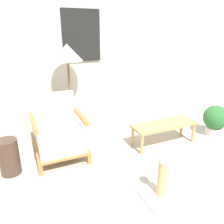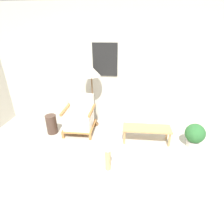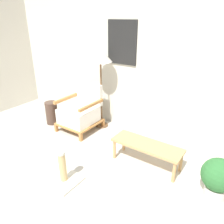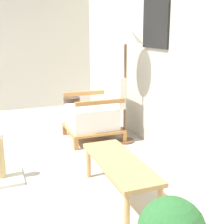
{
  "view_description": "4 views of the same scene",
  "coord_description": "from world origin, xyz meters",
  "px_view_note": "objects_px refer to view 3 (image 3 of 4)",
  "views": [
    {
      "loc": [
        -1.19,
        -1.14,
        1.63
      ],
      "look_at": [
        -0.05,
        1.48,
        0.55
      ],
      "focal_mm": 35.0,
      "sensor_mm": 36.0,
      "label": 1
    },
    {
      "loc": [
        0.29,
        -1.91,
        2.21
      ],
      "look_at": [
        -0.05,
        1.48,
        0.55
      ],
      "focal_mm": 28.0,
      "sensor_mm": 36.0,
      "label": 2
    },
    {
      "loc": [
        1.77,
        -1.15,
        1.97
      ],
      "look_at": [
        -0.05,
        1.48,
        0.55
      ],
      "focal_mm": 35.0,
      "sensor_mm": 36.0,
      "label": 3
    },
    {
      "loc": [
        2.92,
        0.32,
        1.39
      ],
      "look_at": [
        -0.05,
        1.48,
        0.55
      ],
      "focal_mm": 50.0,
      "sensor_mm": 36.0,
      "label": 4
    }
  ],
  "objects_px": {
    "coffee_table": "(147,147)",
    "potted_plant": "(218,177)",
    "vase": "(52,113)",
    "armchair": "(80,112)",
    "floor_lamp": "(100,59)",
    "scratching_post": "(63,174)"
  },
  "relations": [
    {
      "from": "floor_lamp",
      "to": "armchair",
      "type": "bearing_deg",
      "value": -129.32
    },
    {
      "from": "floor_lamp",
      "to": "scratching_post",
      "type": "xyz_separation_m",
      "value": [
        0.54,
        -1.52,
        -1.16
      ]
    },
    {
      "from": "armchair",
      "to": "coffee_table",
      "type": "relative_size",
      "value": 0.83
    },
    {
      "from": "coffee_table",
      "to": "potted_plant",
      "type": "height_order",
      "value": "potted_plant"
    },
    {
      "from": "armchair",
      "to": "floor_lamp",
      "type": "distance_m",
      "value": 1.03
    },
    {
      "from": "coffee_table",
      "to": "scratching_post",
      "type": "bearing_deg",
      "value": -127.15
    },
    {
      "from": "floor_lamp",
      "to": "potted_plant",
      "type": "xyz_separation_m",
      "value": [
        2.19,
        -0.67,
        -1.0
      ]
    },
    {
      "from": "armchair",
      "to": "potted_plant",
      "type": "distance_m",
      "value": 2.47
    },
    {
      "from": "floor_lamp",
      "to": "vase",
      "type": "distance_m",
      "value": 1.45
    },
    {
      "from": "coffee_table",
      "to": "vase",
      "type": "distance_m",
      "value": 2.13
    },
    {
      "from": "coffee_table",
      "to": "vase",
      "type": "bearing_deg",
      "value": 176.41
    },
    {
      "from": "armchair",
      "to": "vase",
      "type": "xyz_separation_m",
      "value": [
        -0.63,
        -0.15,
        -0.11
      ]
    },
    {
      "from": "coffee_table",
      "to": "vase",
      "type": "xyz_separation_m",
      "value": [
        -2.12,
        0.13,
        -0.07
      ]
    },
    {
      "from": "potted_plant",
      "to": "floor_lamp",
      "type": "bearing_deg",
      "value": 162.9
    },
    {
      "from": "floor_lamp",
      "to": "potted_plant",
      "type": "bearing_deg",
      "value": -17.1
    },
    {
      "from": "potted_plant",
      "to": "scratching_post",
      "type": "xyz_separation_m",
      "value": [
        -1.65,
        -0.85,
        -0.16
      ]
    },
    {
      "from": "coffee_table",
      "to": "potted_plant",
      "type": "distance_m",
      "value": 0.95
    },
    {
      "from": "potted_plant",
      "to": "scratching_post",
      "type": "height_order",
      "value": "potted_plant"
    },
    {
      "from": "vase",
      "to": "scratching_post",
      "type": "height_order",
      "value": "scratching_post"
    },
    {
      "from": "floor_lamp",
      "to": "scratching_post",
      "type": "relative_size",
      "value": 3.16
    },
    {
      "from": "potted_plant",
      "to": "armchair",
      "type": "bearing_deg",
      "value": 171.57
    },
    {
      "from": "vase",
      "to": "potted_plant",
      "type": "relative_size",
      "value": 0.88
    }
  ]
}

